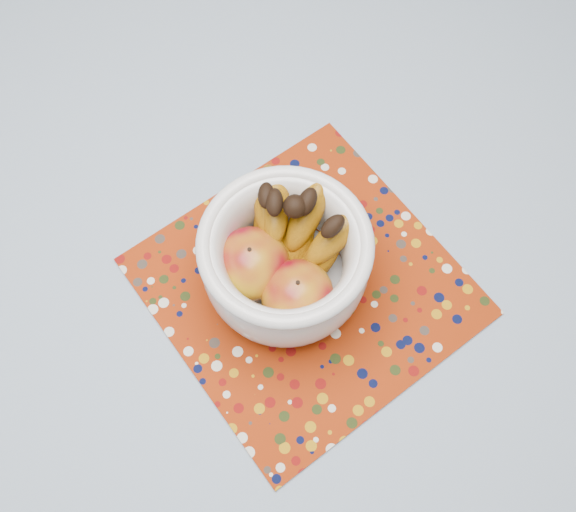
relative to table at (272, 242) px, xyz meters
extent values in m
plane|color=#2D2826|center=(0.00, 0.00, -0.67)|extent=(4.00, 4.00, 0.00)
cube|color=brown|center=(0.00, 0.00, 0.06)|extent=(1.20, 1.20, 0.04)
cylinder|color=brown|center=(-0.53, 0.53, -0.32)|extent=(0.06, 0.06, 0.71)
cube|color=slate|center=(0.00, 0.00, 0.08)|extent=(1.32, 1.32, 0.01)
cube|color=maroon|center=(0.10, -0.05, 0.09)|extent=(0.43, 0.43, 0.00)
cylinder|color=silver|center=(0.08, -0.06, 0.10)|extent=(0.10, 0.10, 0.01)
cylinder|color=silver|center=(0.08, -0.06, 0.11)|extent=(0.15, 0.15, 0.01)
torus|color=silver|center=(0.08, -0.06, 0.21)|extent=(0.20, 0.20, 0.02)
ellipsoid|color=maroon|center=(0.05, -0.09, 0.15)|extent=(0.09, 0.09, 0.08)
ellipsoid|color=maroon|center=(0.12, -0.08, 0.15)|extent=(0.09, 0.09, 0.08)
sphere|color=black|center=(0.06, -0.02, 0.22)|extent=(0.03, 0.03, 0.03)
camera|label=1|loc=(0.29, -0.30, 0.90)|focal=42.00mm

